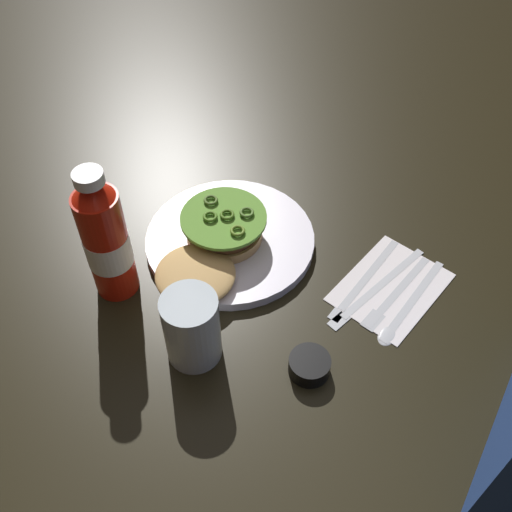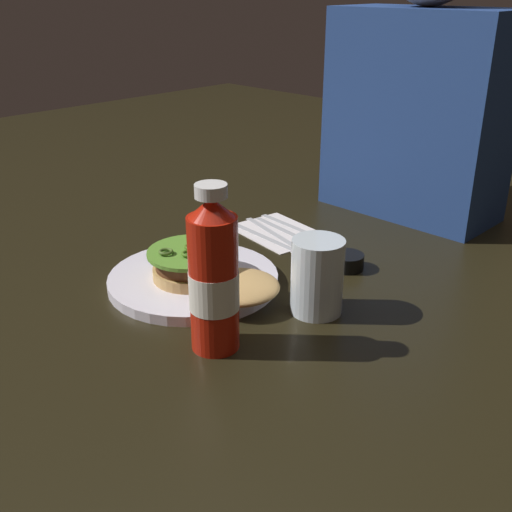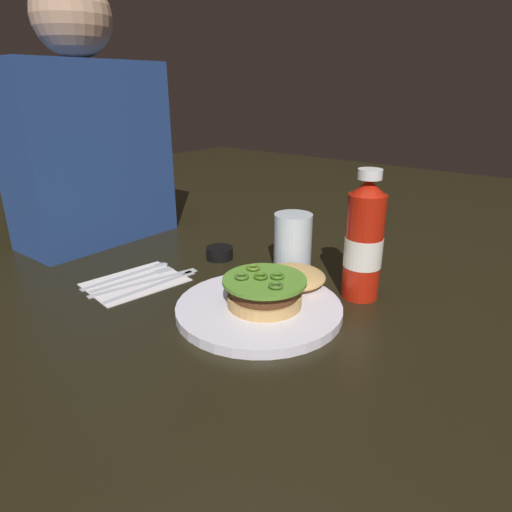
{
  "view_description": "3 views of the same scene",
  "coord_description": "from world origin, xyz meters",
  "px_view_note": "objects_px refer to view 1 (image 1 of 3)",
  "views": [
    {
      "loc": [
        0.52,
        0.39,
        0.71
      ],
      "look_at": [
        0.06,
        0.1,
        0.09
      ],
      "focal_mm": 41.54,
      "sensor_mm": 36.0,
      "label": 1
    },
    {
      "loc": [
        0.68,
        -0.55,
        0.45
      ],
      "look_at": [
        0.06,
        0.09,
        0.05
      ],
      "focal_mm": 43.27,
      "sensor_mm": 36.0,
      "label": 2
    },
    {
      "loc": [
        -0.52,
        -0.39,
        0.35
      ],
      "look_at": [
        0.03,
        0.05,
        0.08
      ],
      "focal_mm": 31.46,
      "sensor_mm": 36.0,
      "label": 3
    }
  ],
  "objects_px": {
    "water_glass": "(192,328)",
    "condiment_cup": "(309,365)",
    "ketchup_bottle": "(106,240)",
    "burger_sandwich": "(214,244)",
    "spoon_utensil": "(404,311)",
    "napkin": "(391,287)",
    "steak_knife": "(373,291)",
    "fork_utensil": "(392,297)",
    "butter_knife": "(361,283)",
    "dinner_plate": "(230,240)"
  },
  "relations": [
    {
      "from": "water_glass",
      "to": "condiment_cup",
      "type": "bearing_deg",
      "value": 110.3
    },
    {
      "from": "ketchup_bottle",
      "to": "water_glass",
      "type": "relative_size",
      "value": 1.99
    },
    {
      "from": "burger_sandwich",
      "to": "spoon_utensil",
      "type": "height_order",
      "value": "burger_sandwich"
    },
    {
      "from": "napkin",
      "to": "steak_knife",
      "type": "height_order",
      "value": "steak_knife"
    },
    {
      "from": "burger_sandwich",
      "to": "water_glass",
      "type": "xyz_separation_m",
      "value": [
        0.16,
        0.07,
        0.02
      ]
    },
    {
      "from": "fork_utensil",
      "to": "spoon_utensil",
      "type": "xyz_separation_m",
      "value": [
        0.02,
        0.03,
        0.0
      ]
    },
    {
      "from": "condiment_cup",
      "to": "butter_knife",
      "type": "relative_size",
      "value": 0.29
    },
    {
      "from": "burger_sandwich",
      "to": "condiment_cup",
      "type": "xyz_separation_m",
      "value": [
        0.1,
        0.22,
        -0.02
      ]
    },
    {
      "from": "steak_knife",
      "to": "fork_utensil",
      "type": "height_order",
      "value": "same"
    },
    {
      "from": "condiment_cup",
      "to": "fork_utensil",
      "type": "height_order",
      "value": "condiment_cup"
    },
    {
      "from": "burger_sandwich",
      "to": "fork_utensil",
      "type": "height_order",
      "value": "burger_sandwich"
    },
    {
      "from": "ketchup_bottle",
      "to": "fork_utensil",
      "type": "xyz_separation_m",
      "value": [
        -0.19,
        0.37,
        -0.1
      ]
    },
    {
      "from": "butter_knife",
      "to": "spoon_utensil",
      "type": "distance_m",
      "value": 0.08
    },
    {
      "from": "steak_knife",
      "to": "spoon_utensil",
      "type": "xyz_separation_m",
      "value": [
        0.01,
        0.06,
        0.0
      ]
    },
    {
      "from": "burger_sandwich",
      "to": "spoon_utensil",
      "type": "distance_m",
      "value": 0.3
    },
    {
      "from": "water_glass",
      "to": "butter_knife",
      "type": "distance_m",
      "value": 0.28
    },
    {
      "from": "water_glass",
      "to": "steak_knife",
      "type": "xyz_separation_m",
      "value": [
        -0.22,
        0.17,
        -0.05
      ]
    },
    {
      "from": "spoon_utensil",
      "to": "fork_utensil",
      "type": "bearing_deg",
      "value": -121.22
    },
    {
      "from": "steak_knife",
      "to": "water_glass",
      "type": "bearing_deg",
      "value": -37.19
    },
    {
      "from": "fork_utensil",
      "to": "steak_knife",
      "type": "bearing_deg",
      "value": -82.49
    },
    {
      "from": "steak_knife",
      "to": "fork_utensil",
      "type": "bearing_deg",
      "value": 97.51
    },
    {
      "from": "burger_sandwich",
      "to": "butter_knife",
      "type": "relative_size",
      "value": 1.15
    },
    {
      "from": "condiment_cup",
      "to": "napkin",
      "type": "height_order",
      "value": "condiment_cup"
    },
    {
      "from": "condiment_cup",
      "to": "steak_knife",
      "type": "xyz_separation_m",
      "value": [
        -0.17,
        0.02,
        -0.01
      ]
    },
    {
      "from": "dinner_plate",
      "to": "ketchup_bottle",
      "type": "height_order",
      "value": "ketchup_bottle"
    },
    {
      "from": "ketchup_bottle",
      "to": "steak_knife",
      "type": "relative_size",
      "value": 1.07
    },
    {
      "from": "butter_knife",
      "to": "spoon_utensil",
      "type": "height_order",
      "value": "same"
    },
    {
      "from": "water_glass",
      "to": "butter_knife",
      "type": "height_order",
      "value": "water_glass"
    },
    {
      "from": "fork_utensil",
      "to": "water_glass",
      "type": "bearing_deg",
      "value": -41.23
    },
    {
      "from": "water_glass",
      "to": "fork_utensil",
      "type": "distance_m",
      "value": 0.31
    },
    {
      "from": "ketchup_bottle",
      "to": "burger_sandwich",
      "type": "bearing_deg",
      "value": 141.55
    },
    {
      "from": "butter_knife",
      "to": "steak_knife",
      "type": "xyz_separation_m",
      "value": [
        0.0,
        0.02,
        -0.0
      ]
    },
    {
      "from": "water_glass",
      "to": "ketchup_bottle",
      "type": "bearing_deg",
      "value": -101.73
    },
    {
      "from": "burger_sandwich",
      "to": "spoon_utensil",
      "type": "bearing_deg",
      "value": 100.77
    },
    {
      "from": "steak_knife",
      "to": "spoon_utensil",
      "type": "distance_m",
      "value": 0.06
    },
    {
      "from": "burger_sandwich",
      "to": "water_glass",
      "type": "bearing_deg",
      "value": 24.66
    },
    {
      "from": "condiment_cup",
      "to": "fork_utensil",
      "type": "relative_size",
      "value": 0.33
    },
    {
      "from": "ketchup_bottle",
      "to": "spoon_utensil",
      "type": "bearing_deg",
      "value": 114.34
    },
    {
      "from": "ketchup_bottle",
      "to": "condiment_cup",
      "type": "xyz_separation_m",
      "value": [
        -0.02,
        0.32,
        -0.09
      ]
    },
    {
      "from": "steak_knife",
      "to": "napkin",
      "type": "bearing_deg",
      "value": 140.34
    },
    {
      "from": "dinner_plate",
      "to": "water_glass",
      "type": "relative_size",
      "value": 2.4
    },
    {
      "from": "dinner_plate",
      "to": "burger_sandwich",
      "type": "xyz_separation_m",
      "value": [
        0.04,
        -0.0,
        0.03
      ]
    },
    {
      "from": "butter_knife",
      "to": "dinner_plate",
      "type": "bearing_deg",
      "value": -81.59
    },
    {
      "from": "condiment_cup",
      "to": "fork_utensil",
      "type": "xyz_separation_m",
      "value": [
        -0.17,
        0.05,
        -0.01
      ]
    },
    {
      "from": "dinner_plate",
      "to": "fork_utensil",
      "type": "height_order",
      "value": "dinner_plate"
    },
    {
      "from": "water_glass",
      "to": "fork_utensil",
      "type": "height_order",
      "value": "water_glass"
    },
    {
      "from": "napkin",
      "to": "fork_utensil",
      "type": "distance_m",
      "value": 0.02
    },
    {
      "from": "ketchup_bottle",
      "to": "spoon_utensil",
      "type": "height_order",
      "value": "ketchup_bottle"
    },
    {
      "from": "ketchup_bottle",
      "to": "water_glass",
      "type": "bearing_deg",
      "value": 78.27
    },
    {
      "from": "water_glass",
      "to": "spoon_utensil",
      "type": "bearing_deg",
      "value": 133.38
    }
  ]
}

